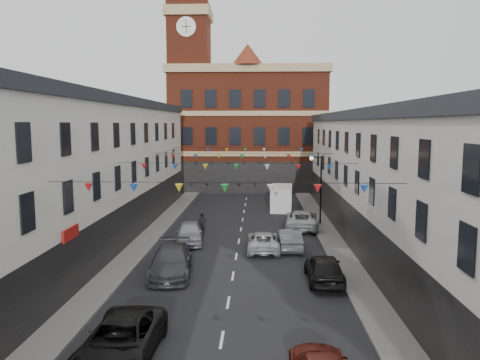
# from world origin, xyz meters

# --- Properties ---
(ground) EXTENTS (160.00, 160.00, 0.00)m
(ground) POSITION_xyz_m (0.00, 0.00, 0.00)
(ground) COLOR black
(ground) RESTS_ON ground
(pavement_left) EXTENTS (1.80, 64.00, 0.15)m
(pavement_left) POSITION_xyz_m (-6.90, 2.00, 0.07)
(pavement_left) COLOR #605E5B
(pavement_left) RESTS_ON ground
(pavement_right) EXTENTS (1.80, 64.00, 0.15)m
(pavement_right) POSITION_xyz_m (6.90, 2.00, 0.07)
(pavement_right) COLOR #605E5B
(pavement_right) RESTS_ON ground
(terrace_left) EXTENTS (8.40, 56.00, 10.70)m
(terrace_left) POSITION_xyz_m (-11.78, 1.00, 5.35)
(terrace_left) COLOR beige
(terrace_left) RESTS_ON ground
(terrace_right) EXTENTS (8.40, 56.00, 9.70)m
(terrace_right) POSITION_xyz_m (11.78, 1.00, 4.85)
(terrace_right) COLOR silver
(terrace_right) RESTS_ON ground
(civic_building) EXTENTS (20.60, 13.30, 18.50)m
(civic_building) POSITION_xyz_m (0.00, 37.95, 8.14)
(civic_building) COLOR maroon
(civic_building) RESTS_ON ground
(clock_tower) EXTENTS (5.60, 5.60, 30.00)m
(clock_tower) POSITION_xyz_m (-7.50, 35.00, 14.93)
(clock_tower) COLOR maroon
(clock_tower) RESTS_ON ground
(distant_hill) EXTENTS (40.00, 14.00, 10.00)m
(distant_hill) POSITION_xyz_m (-4.00, 62.00, 5.00)
(distant_hill) COLOR #2C4F24
(distant_hill) RESTS_ON ground
(street_lamp) EXTENTS (1.10, 0.36, 6.00)m
(street_lamp) POSITION_xyz_m (6.55, 14.00, 3.90)
(street_lamp) COLOR black
(street_lamp) RESTS_ON ground
(car_left_c) EXTENTS (2.63, 5.55, 1.53)m
(car_left_c) POSITION_xyz_m (-3.60, -9.77, 0.77)
(car_left_c) COLOR black
(car_left_c) RESTS_ON ground
(car_left_d) EXTENTS (2.82, 5.81, 1.63)m
(car_left_d) POSITION_xyz_m (-3.60, 0.11, 0.81)
(car_left_d) COLOR #3A3B41
(car_left_d) RESTS_ON ground
(car_left_e) EXTENTS (2.48, 4.83, 1.57)m
(car_left_e) POSITION_xyz_m (-3.60, 7.37, 0.79)
(car_left_e) COLOR #9B9DA3
(car_left_e) RESTS_ON ground
(car_right_d) EXTENTS (1.90, 4.71, 1.60)m
(car_right_d) POSITION_xyz_m (5.10, -0.89, 0.80)
(car_right_d) COLOR black
(car_right_d) RESTS_ON ground
(car_right_e) EXTENTS (1.70, 4.38, 1.42)m
(car_right_e) POSITION_xyz_m (3.60, 6.10, 0.71)
(car_right_e) COLOR #51545A
(car_right_e) RESTS_ON ground
(car_right_f) EXTENTS (3.01, 5.81, 1.57)m
(car_right_f) POSITION_xyz_m (5.05, 12.51, 0.78)
(car_right_f) COLOR #ABAFB0
(car_right_f) RESTS_ON ground
(moving_car) EXTENTS (2.22, 4.75, 1.31)m
(moving_car) POSITION_xyz_m (1.80, 5.65, 0.66)
(moving_car) COLOR silver
(moving_car) RESTS_ON ground
(white_van) EXTENTS (2.47, 5.49, 2.36)m
(white_van) POSITION_xyz_m (3.80, 21.37, 1.18)
(white_van) COLOR silver
(white_van) RESTS_ON ground
(pedestrian) EXTENTS (0.73, 0.58, 1.77)m
(pedestrian) POSITION_xyz_m (-2.99, 9.78, 0.88)
(pedestrian) COLOR black
(pedestrian) RESTS_ON ground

